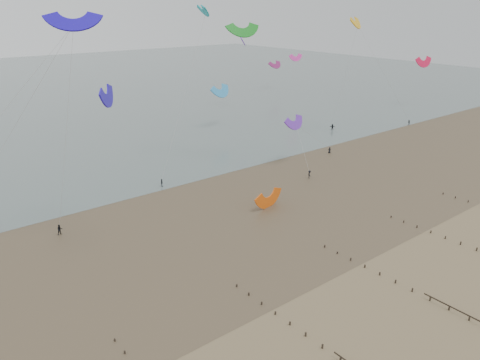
# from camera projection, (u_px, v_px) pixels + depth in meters

# --- Properties ---
(ground) EXTENTS (500.00, 500.00, 0.00)m
(ground) POSITION_uv_depth(u_px,v_px,m) (371.00, 290.00, 64.08)
(ground) COLOR brown
(ground) RESTS_ON ground
(sea_and_shore) EXTENTS (500.00, 665.00, 0.03)m
(sea_and_shore) POSITION_uv_depth(u_px,v_px,m) (204.00, 215.00, 86.91)
(sea_and_shore) COLOR #475654
(sea_and_shore) RESTS_ON ground
(kitesurfers) EXTENTS (128.45, 27.06, 1.88)m
(kitesurfers) POSITION_uv_depth(u_px,v_px,m) (274.00, 159.00, 115.25)
(kitesurfers) COLOR black
(kitesurfers) RESTS_ON ground
(grounded_kite) EXTENTS (7.45, 6.27, 3.65)m
(grounded_kite) POSITION_uv_depth(u_px,v_px,m) (269.00, 207.00, 90.27)
(grounded_kite) COLOR #EA580E
(grounded_kite) RESTS_ON ground
(kites_airborne) EXTENTS (244.21, 120.70, 38.29)m
(kites_airborne) POSITION_uv_depth(u_px,v_px,m) (56.00, 71.00, 113.12)
(kites_airborne) COLOR #F01141
(kites_airborne) RESTS_ON ground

